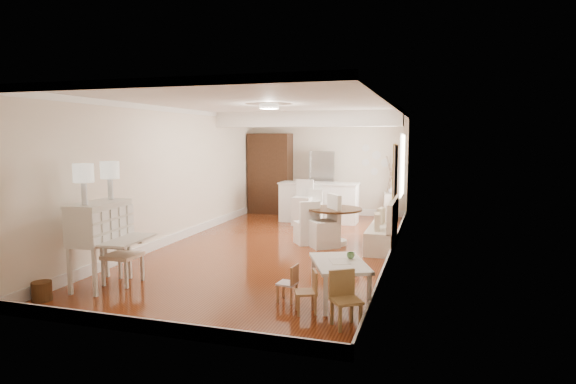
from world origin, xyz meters
The scene contains 20 objects.
room centered at (0.04, 0.32, 1.98)m, with size 9.00×9.04×2.82m.
secretary_bureau centered at (-1.70, -3.15, 0.63)m, with size 0.98×1.00×1.26m, color silver.
gustavian_armchair centered at (-1.48, -2.94, 0.44)m, with size 0.51×0.51×0.88m, color silver.
wicker_basket centered at (-2.05, -3.93, 0.13)m, with size 0.26×0.26×0.26m, color #57361B.
kids_table centered at (1.78, -2.80, 0.27)m, with size 0.65×1.09×0.55m, color white.
kids_chair_a centered at (1.46, -3.34, 0.28)m, with size 0.27×0.27×0.55m, color #A5784B.
kids_chair_b centered at (1.11, -2.98, 0.25)m, with size 0.24×0.24×0.51m, color #A9764C.
kids_chair_c centered at (2.02, -3.64, 0.33)m, with size 0.32×0.32×0.66m, color olive.
banquette centered at (1.99, 0.50, 0.49)m, with size 0.52×1.60×0.98m, color silver.
dining_table centered at (1.03, 0.57, 0.38)m, with size 1.11×1.11×0.76m, color #432915.
slip_chair_near centered at (0.87, 0.31, 0.53)m, with size 0.50×0.52×1.06m, color silver.
slip_chair_far centered at (0.46, 0.50, 0.45)m, with size 0.43×0.45×0.90m, color white.
breakfast_counter centered at (0.10, 3.10, 0.52)m, with size 2.05×0.65×1.03m, color white.
bar_stool_left centered at (-0.19, 2.55, 0.57)m, with size 0.45×0.45×1.13m, color silver.
bar_stool_right centered at (0.12, 2.53, 0.45)m, with size 0.36×0.36×0.90m, color silver.
pantry_cabinet centered at (-1.60, 4.18, 1.15)m, with size 1.20×0.60×2.30m, color #381E11.
fridge centered at (0.30, 4.15, 0.90)m, with size 0.75×0.65×1.80m, color silver.
sideboard centered at (1.87, 3.80, 0.37)m, with size 0.34×0.77×0.73m, color white.
pencil_cup centered at (1.89, -2.59, 0.59)m, with size 0.11×0.11×0.08m, color #5B9155.
branch_vase centered at (1.91, 3.76, 0.84)m, with size 0.20×0.20×0.21m, color silver.
Camera 1 is at (2.95, -8.95, 2.18)m, focal length 30.00 mm.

